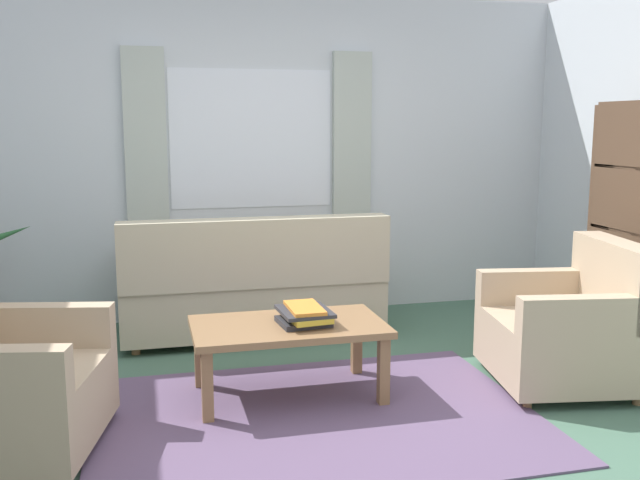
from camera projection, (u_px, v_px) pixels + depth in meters
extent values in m
plane|color=#476B56|center=(317.00, 419.00, 3.81)|extent=(6.24, 6.24, 0.00)
cube|color=silver|center=(251.00, 157.00, 5.76)|extent=(5.32, 0.12, 2.60)
cube|color=white|center=(252.00, 139.00, 5.68)|extent=(1.30, 0.01, 1.10)
cube|color=#B2BCB2|center=(146.00, 140.00, 5.45)|extent=(0.32, 0.06, 1.40)
cube|color=#B2BCB2|center=(352.00, 139.00, 5.84)|extent=(0.32, 0.06, 1.40)
cube|color=#604C6B|center=(317.00, 418.00, 3.80)|extent=(2.36, 1.73, 0.01)
cube|color=#BCB293|center=(251.00, 301.00, 5.33)|extent=(1.90, 0.80, 0.38)
cube|color=#BCB293|center=(257.00, 252.00, 4.95)|extent=(1.90, 0.20, 0.48)
cube|color=#BCB293|center=(362.00, 256.00, 5.49)|extent=(0.16, 0.80, 0.24)
cube|color=#BCB293|center=(130.00, 266.00, 5.07)|extent=(0.16, 0.80, 0.24)
cylinder|color=olive|center=(348.00, 312.00, 5.85)|extent=(0.06, 0.06, 0.06)
cylinder|color=olive|center=(137.00, 326.00, 5.45)|extent=(0.06, 0.06, 0.06)
cylinder|color=olive|center=(370.00, 332.00, 5.28)|extent=(0.06, 0.06, 0.06)
cylinder|color=olive|center=(136.00, 350.00, 4.87)|extent=(0.06, 0.06, 0.06)
cube|color=tan|center=(13.00, 405.00, 3.38)|extent=(0.96, 0.99, 0.36)
cube|color=tan|center=(36.00, 325.00, 3.69)|extent=(0.81, 0.28, 0.22)
cylinder|color=olive|center=(59.00, 480.00, 3.09)|extent=(0.05, 0.05, 0.06)
cylinder|color=olive|center=(101.00, 417.00, 3.76)|extent=(0.05, 0.05, 0.06)
cube|color=tan|center=(559.00, 346.00, 4.27)|extent=(0.92, 0.96, 0.36)
cube|color=tan|center=(616.00, 279.00, 4.23)|extent=(0.31, 0.86, 0.46)
cube|color=tan|center=(539.00, 286.00, 4.58)|extent=(0.81, 0.25, 0.22)
cube|color=tan|center=(590.00, 316.00, 3.87)|extent=(0.81, 0.25, 0.22)
cylinder|color=olive|center=(488.00, 363.00, 4.61)|extent=(0.05, 0.05, 0.06)
cylinder|color=olive|center=(527.00, 403.00, 3.95)|extent=(0.05, 0.05, 0.06)
cylinder|color=olive|center=(583.00, 360.00, 4.67)|extent=(0.05, 0.05, 0.06)
cylinder|color=olive|center=(637.00, 399.00, 4.00)|extent=(0.05, 0.05, 0.06)
cube|color=olive|center=(288.00, 327.00, 4.05)|extent=(1.10, 0.64, 0.04)
cube|color=olive|center=(207.00, 387.00, 3.72)|extent=(0.06, 0.06, 0.40)
cube|color=olive|center=(383.00, 371.00, 3.96)|extent=(0.06, 0.06, 0.40)
cube|color=olive|center=(200.00, 356.00, 4.22)|extent=(0.06, 0.06, 0.40)
cube|color=olive|center=(357.00, 344.00, 4.46)|extent=(0.06, 0.06, 0.40)
cube|color=#2D2D33|center=(304.00, 321.00, 4.03)|extent=(0.30, 0.28, 0.03)
cube|color=gold|center=(306.00, 316.00, 4.03)|extent=(0.26, 0.35, 0.03)
cube|color=#2D2D33|center=(305.00, 311.00, 4.04)|extent=(0.30, 0.35, 0.02)
cube|color=orange|center=(305.00, 308.00, 4.03)|extent=(0.19, 0.33, 0.02)
cube|color=brown|center=(607.00, 225.00, 5.09)|extent=(0.30, 0.04, 1.70)
cube|color=brown|center=(632.00, 235.00, 4.63)|extent=(0.02, 0.90, 1.70)
cube|color=orange|center=(633.00, 269.00, 4.84)|extent=(0.24, 0.08, 0.29)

